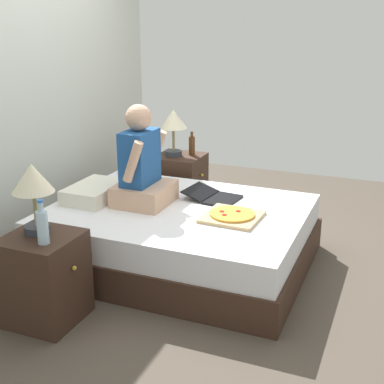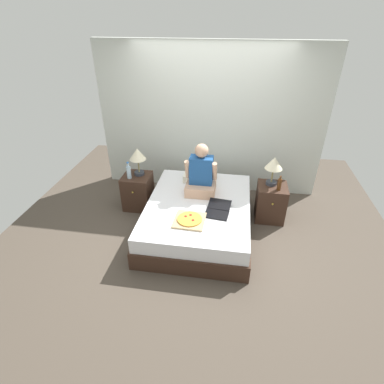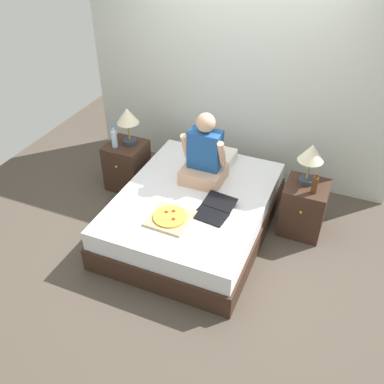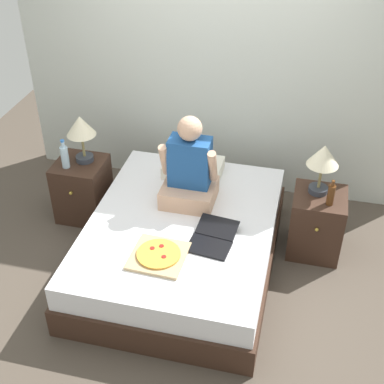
% 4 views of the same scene
% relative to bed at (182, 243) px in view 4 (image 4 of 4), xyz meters
% --- Properties ---
extents(ground_plane, '(5.79, 5.79, 0.00)m').
position_rel_bed_xyz_m(ground_plane, '(0.00, 0.00, -0.23)').
color(ground_plane, '#4C4238').
extents(wall_back, '(3.79, 0.12, 2.50)m').
position_rel_bed_xyz_m(wall_back, '(0.00, 1.35, 1.02)').
color(wall_back, silver).
rests_on(wall_back, ground).
extents(bed, '(1.52, 1.97, 0.47)m').
position_rel_bed_xyz_m(bed, '(0.00, 0.00, 0.00)').
color(bed, '#382319').
rests_on(bed, ground).
extents(nightstand_left, '(0.44, 0.47, 0.58)m').
position_rel_bed_xyz_m(nightstand_left, '(-1.08, 0.46, 0.06)').
color(nightstand_left, '#382319').
rests_on(nightstand_left, ground).
extents(lamp_on_left_nightstand, '(0.26, 0.26, 0.45)m').
position_rel_bed_xyz_m(lamp_on_left_nightstand, '(-1.04, 0.51, 0.68)').
color(lamp_on_left_nightstand, '#333842').
rests_on(lamp_on_left_nightstand, nightstand_left).
extents(water_bottle, '(0.07, 0.07, 0.28)m').
position_rel_bed_xyz_m(water_bottle, '(-1.16, 0.37, 0.46)').
color(water_bottle, silver).
rests_on(water_bottle, nightstand_left).
extents(nightstand_right, '(0.44, 0.47, 0.58)m').
position_rel_bed_xyz_m(nightstand_right, '(1.08, 0.46, 0.06)').
color(nightstand_right, '#382319').
rests_on(nightstand_right, ground).
extents(lamp_on_right_nightstand, '(0.26, 0.26, 0.45)m').
position_rel_bed_xyz_m(lamp_on_right_nightstand, '(1.05, 0.51, 0.68)').
color(lamp_on_right_nightstand, '#333842').
rests_on(lamp_on_right_nightstand, nightstand_right).
extents(beer_bottle, '(0.06, 0.06, 0.23)m').
position_rel_bed_xyz_m(beer_bottle, '(1.15, 0.36, 0.45)').
color(beer_bottle, '#512D14').
rests_on(beer_bottle, nightstand_right).
extents(pillow, '(0.52, 0.34, 0.12)m').
position_rel_bed_xyz_m(pillow, '(-0.07, 0.71, 0.30)').
color(pillow, silver).
rests_on(pillow, bed).
extents(person_seated, '(0.47, 0.40, 0.78)m').
position_rel_bed_xyz_m(person_seated, '(-0.01, 0.31, 0.52)').
color(person_seated, tan).
rests_on(person_seated, bed).
extents(laptop, '(0.36, 0.45, 0.07)m').
position_rel_bed_xyz_m(laptop, '(0.29, -0.19, 0.26)').
color(laptop, black).
rests_on(laptop, bed).
extents(pizza_box, '(0.41, 0.41, 0.04)m').
position_rel_bed_xyz_m(pizza_box, '(-0.06, -0.45, 0.26)').
color(pizza_box, tan).
rests_on(pizza_box, bed).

